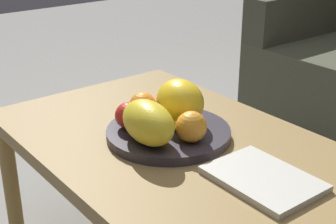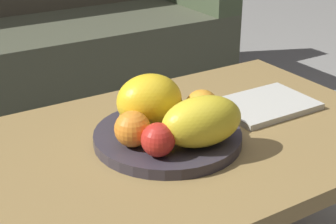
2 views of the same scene
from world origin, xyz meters
The scene contains 9 objects.
coffee_table centered at (0.00, 0.00, 0.39)m, with size 1.06×0.67×0.44m.
fruit_bowl centered at (-0.04, 0.00, 0.45)m, with size 0.34×0.34×0.03m, color #342F38.
melon_large_front centered at (-0.01, -0.09, 0.52)m, with size 0.18×0.11×0.11m, color yellow.
melon_smaller_beside centered at (-0.05, 0.05, 0.53)m, with size 0.15×0.12×0.12m, color yellow.
orange_front centered at (-0.14, -0.02, 0.51)m, with size 0.08×0.08×0.08m, color orange.
orange_right centered at (0.06, 0.00, 0.51)m, with size 0.08×0.08×0.08m, color orange.
apple_front centered at (-0.11, -0.08, 0.50)m, with size 0.07×0.07×0.07m, color red.
banana_bunch centered at (-0.05, 0.05, 0.49)m, with size 0.15×0.14×0.06m.
magazine centered at (0.28, 0.03, 0.45)m, with size 0.25×0.18×0.02m, color beige.
Camera 1 is at (0.93, -0.76, 1.04)m, focal length 53.38 mm.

